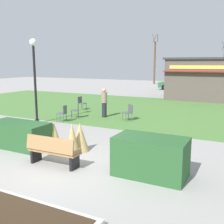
{
  "coord_description": "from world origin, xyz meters",
  "views": [
    {
      "loc": [
        4.77,
        -6.12,
        3.12
      ],
      "look_at": [
        -0.15,
        3.57,
        1.12
      ],
      "focal_mm": 43.0,
      "sensor_mm": 36.0,
      "label": 1
    }
  ],
  "objects_px": {
    "trash_bin": "(159,164)",
    "tree_left_bg": "(224,67)",
    "cafe_chair_north": "(81,102)",
    "tree_right_bg": "(155,62)",
    "food_kiosk": "(221,79)",
    "person_standing": "(104,103)",
    "cafe_chair_west": "(76,109)",
    "parked_car_west_slot": "(177,84)",
    "lamppost_mid": "(35,71)",
    "park_bench": "(53,151)",
    "cafe_chair_center": "(129,111)",
    "cafe_chair_east": "(63,112)"
  },
  "relations": [
    {
      "from": "trash_bin",
      "to": "tree_left_bg",
      "type": "distance_m",
      "value": 32.26
    },
    {
      "from": "cafe_chair_north",
      "to": "tree_right_bg",
      "type": "distance_m",
      "value": 24.44
    },
    {
      "from": "food_kiosk",
      "to": "person_standing",
      "type": "relative_size",
      "value": 5.2
    },
    {
      "from": "cafe_chair_west",
      "to": "cafe_chair_north",
      "type": "height_order",
      "value": "same"
    },
    {
      "from": "parked_car_west_slot",
      "to": "lamppost_mid",
      "type": "bearing_deg",
      "value": -96.0
    },
    {
      "from": "park_bench",
      "to": "food_kiosk",
      "type": "relative_size",
      "value": 0.19
    },
    {
      "from": "trash_bin",
      "to": "tree_right_bg",
      "type": "relative_size",
      "value": 0.12
    },
    {
      "from": "lamppost_mid",
      "to": "parked_car_west_slot",
      "type": "xyz_separation_m",
      "value": [
        2.23,
        21.19,
        -2.07
      ]
    },
    {
      "from": "trash_bin",
      "to": "parked_car_west_slot",
      "type": "height_order",
      "value": "parked_car_west_slot"
    },
    {
      "from": "lamppost_mid",
      "to": "tree_right_bg",
      "type": "bearing_deg",
      "value": 96.0
    },
    {
      "from": "cafe_chair_center",
      "to": "tree_right_bg",
      "type": "bearing_deg",
      "value": 105.19
    },
    {
      "from": "cafe_chair_center",
      "to": "parked_car_west_slot",
      "type": "height_order",
      "value": "parked_car_west_slot"
    },
    {
      "from": "cafe_chair_west",
      "to": "lamppost_mid",
      "type": "bearing_deg",
      "value": -116.65
    },
    {
      "from": "lamppost_mid",
      "to": "person_standing",
      "type": "relative_size",
      "value": 2.56
    },
    {
      "from": "cafe_chair_west",
      "to": "parked_car_west_slot",
      "type": "relative_size",
      "value": 0.21
    },
    {
      "from": "park_bench",
      "to": "cafe_chair_west",
      "type": "distance_m",
      "value": 7.3
    },
    {
      "from": "lamppost_mid",
      "to": "cafe_chair_north",
      "type": "distance_m",
      "value": 5.02
    },
    {
      "from": "trash_bin",
      "to": "cafe_chair_west",
      "type": "height_order",
      "value": "cafe_chair_west"
    },
    {
      "from": "cafe_chair_west",
      "to": "parked_car_west_slot",
      "type": "distance_m",
      "value": 19.13
    },
    {
      "from": "trash_bin",
      "to": "person_standing",
      "type": "bearing_deg",
      "value": 128.38
    },
    {
      "from": "parked_car_west_slot",
      "to": "tree_left_bg",
      "type": "xyz_separation_m",
      "value": [
        4.42,
        7.22,
        1.93
      ]
    },
    {
      "from": "trash_bin",
      "to": "park_bench",
      "type": "bearing_deg",
      "value": -170.3
    },
    {
      "from": "person_standing",
      "to": "cafe_chair_north",
      "type": "bearing_deg",
      "value": -115.12
    },
    {
      "from": "park_bench",
      "to": "tree_left_bg",
      "type": "bearing_deg",
      "value": 86.36
    },
    {
      "from": "cafe_chair_north",
      "to": "cafe_chair_west",
      "type": "bearing_deg",
      "value": -62.38
    },
    {
      "from": "cafe_chair_north",
      "to": "parked_car_west_slot",
      "type": "relative_size",
      "value": 0.21
    },
    {
      "from": "park_bench",
      "to": "parked_car_west_slot",
      "type": "bearing_deg",
      "value": 95.26
    },
    {
      "from": "trash_bin",
      "to": "food_kiosk",
      "type": "distance_m",
      "value": 17.97
    },
    {
      "from": "park_bench",
      "to": "person_standing",
      "type": "relative_size",
      "value": 1.01
    },
    {
      "from": "park_bench",
      "to": "tree_right_bg",
      "type": "bearing_deg",
      "value": 102.96
    },
    {
      "from": "lamppost_mid",
      "to": "cafe_chair_north",
      "type": "bearing_deg",
      "value": 92.8
    },
    {
      "from": "cafe_chair_west",
      "to": "person_standing",
      "type": "distance_m",
      "value": 1.65
    },
    {
      "from": "trash_bin",
      "to": "tree_right_bg",
      "type": "bearing_deg",
      "value": 108.35
    },
    {
      "from": "cafe_chair_north",
      "to": "tree_left_bg",
      "type": "distance_m",
      "value": 24.95
    },
    {
      "from": "food_kiosk",
      "to": "person_standing",
      "type": "bearing_deg",
      "value": -115.21
    },
    {
      "from": "cafe_chair_east",
      "to": "cafe_chair_north",
      "type": "relative_size",
      "value": 1.0
    },
    {
      "from": "food_kiosk",
      "to": "cafe_chair_east",
      "type": "distance_m",
      "value": 14.85
    },
    {
      "from": "lamppost_mid",
      "to": "trash_bin",
      "type": "relative_size",
      "value": 5.09
    },
    {
      "from": "trash_bin",
      "to": "tree_left_bg",
      "type": "xyz_separation_m",
      "value": [
        -1.09,
        32.17,
        2.15
      ]
    },
    {
      "from": "food_kiosk",
      "to": "cafe_chair_center",
      "type": "xyz_separation_m",
      "value": [
        -3.61,
        -11.34,
        -1.26
      ]
    },
    {
      "from": "lamppost_mid",
      "to": "cafe_chair_north",
      "type": "relative_size",
      "value": 4.85
    },
    {
      "from": "cafe_chair_east",
      "to": "person_standing",
      "type": "relative_size",
      "value": 0.53
    },
    {
      "from": "cafe_chair_center",
      "to": "tree_right_bg",
      "type": "distance_m",
      "value": 26.9
    },
    {
      "from": "park_bench",
      "to": "trash_bin",
      "type": "distance_m",
      "value": 3.22
    },
    {
      "from": "park_bench",
      "to": "food_kiosk",
      "type": "bearing_deg",
      "value": 80.65
    },
    {
      "from": "cafe_chair_center",
      "to": "cafe_chair_west",
      "type": "bearing_deg",
      "value": -166.02
    },
    {
      "from": "food_kiosk",
      "to": "cafe_chair_west",
      "type": "height_order",
      "value": "food_kiosk"
    },
    {
      "from": "trash_bin",
      "to": "tree_right_bg",
      "type": "height_order",
      "value": "tree_right_bg"
    },
    {
      "from": "cafe_chair_west",
      "to": "trash_bin",
      "type": "bearing_deg",
      "value": -41.16
    },
    {
      "from": "cafe_chair_east",
      "to": "cafe_chair_north",
      "type": "distance_m",
      "value": 3.79
    }
  ]
}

